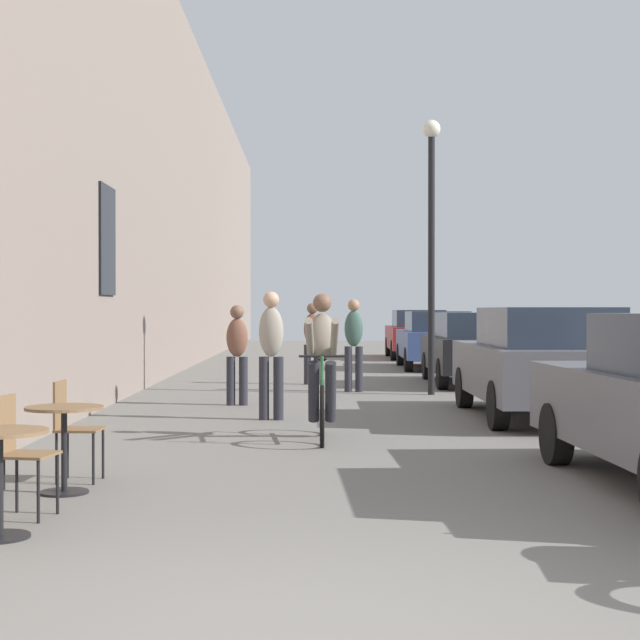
{
  "coord_description": "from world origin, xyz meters",
  "views": [
    {
      "loc": [
        -0.02,
        -4.52,
        1.52
      ],
      "look_at": [
        0.18,
        16.75,
        1.3
      ],
      "focal_mm": 55.76,
      "sensor_mm": 36.0,
      "label": 1
    }
  ],
  "objects_px": {
    "cafe_table_near": "(0,460)",
    "parked_car_third": "(473,347)",
    "cafe_chair_mid_toward_street": "(72,423)",
    "pedestrian_near": "(271,347)",
    "street_lamp": "(431,221)",
    "parked_car_fifth": "(417,333)",
    "pedestrian_far": "(354,340)",
    "parked_car_second": "(540,361)",
    "cafe_chair_near_toward_wall": "(17,447)",
    "pedestrian_furthest": "(312,339)",
    "pedestrian_mid": "(237,349)",
    "parked_car_fourth": "(435,339)",
    "cafe_table_mid": "(64,430)",
    "cyclist_on_bicycle": "(322,370)"
  },
  "relations": [
    {
      "from": "cafe_table_mid",
      "to": "parked_car_fourth",
      "type": "bearing_deg",
      "value": 73.11
    },
    {
      "from": "pedestrian_near",
      "to": "pedestrian_furthest",
      "type": "relative_size",
      "value": 1.07
    },
    {
      "from": "parked_car_fourth",
      "to": "parked_car_third",
      "type": "bearing_deg",
      "value": -88.98
    },
    {
      "from": "cafe_table_near",
      "to": "cyclist_on_bicycle",
      "type": "height_order",
      "value": "cyclist_on_bicycle"
    },
    {
      "from": "pedestrian_furthest",
      "to": "parked_car_third",
      "type": "distance_m",
      "value": 3.27
    },
    {
      "from": "cafe_chair_near_toward_wall",
      "to": "pedestrian_furthest",
      "type": "relative_size",
      "value": 0.54
    },
    {
      "from": "cafe_chair_mid_toward_street",
      "to": "pedestrian_far",
      "type": "relative_size",
      "value": 0.52
    },
    {
      "from": "cafe_table_mid",
      "to": "pedestrian_far",
      "type": "bearing_deg",
      "value": 74.37
    },
    {
      "from": "cafe_chair_near_toward_wall",
      "to": "parked_car_second",
      "type": "xyz_separation_m",
      "value": [
        5.33,
        6.5,
        0.29
      ]
    },
    {
      "from": "cafe_table_near",
      "to": "street_lamp",
      "type": "bearing_deg",
      "value": 69.14
    },
    {
      "from": "cafe_chair_near_toward_wall",
      "to": "parked_car_third",
      "type": "bearing_deg",
      "value": 66.96
    },
    {
      "from": "pedestrian_mid",
      "to": "street_lamp",
      "type": "distance_m",
      "value": 4.43
    },
    {
      "from": "parked_car_third",
      "to": "pedestrian_near",
      "type": "bearing_deg",
      "value": -121.02
    },
    {
      "from": "cafe_table_mid",
      "to": "cyclist_on_bicycle",
      "type": "relative_size",
      "value": 0.41
    },
    {
      "from": "street_lamp",
      "to": "parked_car_fifth",
      "type": "bearing_deg",
      "value": 84.95
    },
    {
      "from": "street_lamp",
      "to": "parked_car_second",
      "type": "bearing_deg",
      "value": -75.2
    },
    {
      "from": "cafe_table_near",
      "to": "parked_car_third",
      "type": "distance_m",
      "value": 14.48
    },
    {
      "from": "pedestrian_far",
      "to": "parked_car_fifth",
      "type": "xyz_separation_m",
      "value": [
        2.53,
        12.57,
        -0.18
      ]
    },
    {
      "from": "cafe_table_mid",
      "to": "pedestrian_near",
      "type": "distance_m",
      "value": 5.68
    },
    {
      "from": "cafe_chair_mid_toward_street",
      "to": "street_lamp",
      "type": "bearing_deg",
      "value": 64.39
    },
    {
      "from": "pedestrian_mid",
      "to": "parked_car_third",
      "type": "distance_m",
      "value": 6.19
    },
    {
      "from": "pedestrian_mid",
      "to": "street_lamp",
      "type": "bearing_deg",
      "value": 30.04
    },
    {
      "from": "cafe_table_near",
      "to": "cyclist_on_bicycle",
      "type": "bearing_deg",
      "value": 66.37
    },
    {
      "from": "pedestrian_near",
      "to": "pedestrian_far",
      "type": "height_order",
      "value": "pedestrian_near"
    },
    {
      "from": "cafe_table_near",
      "to": "pedestrian_near",
      "type": "relative_size",
      "value": 0.41
    },
    {
      "from": "cafe_table_mid",
      "to": "street_lamp",
      "type": "distance_m",
      "value": 10.68
    },
    {
      "from": "cafe_chair_mid_toward_street",
      "to": "pedestrian_near",
      "type": "relative_size",
      "value": 0.5
    },
    {
      "from": "pedestrian_far",
      "to": "parked_car_fourth",
      "type": "relative_size",
      "value": 0.41
    },
    {
      "from": "cafe_chair_mid_toward_street",
      "to": "cyclist_on_bicycle",
      "type": "height_order",
      "value": "cyclist_on_bicycle"
    },
    {
      "from": "pedestrian_near",
      "to": "parked_car_fourth",
      "type": "height_order",
      "value": "pedestrian_near"
    },
    {
      "from": "cafe_table_near",
      "to": "cafe_chair_near_toward_wall",
      "type": "height_order",
      "value": "cafe_chair_near_toward_wall"
    },
    {
      "from": "cafe_chair_near_toward_wall",
      "to": "parked_car_fifth",
      "type": "distance_m",
      "value": 24.26
    },
    {
      "from": "pedestrian_near",
      "to": "pedestrian_furthest",
      "type": "distance_m",
      "value": 6.51
    },
    {
      "from": "cafe_table_mid",
      "to": "pedestrian_near",
      "type": "height_order",
      "value": "pedestrian_near"
    },
    {
      "from": "cafe_table_near",
      "to": "parked_car_fifth",
      "type": "relative_size",
      "value": 0.17
    },
    {
      "from": "cafe_chair_near_toward_wall",
      "to": "cafe_table_mid",
      "type": "xyz_separation_m",
      "value": [
        0.11,
        0.95,
        0.0
      ]
    },
    {
      "from": "cafe_chair_mid_toward_street",
      "to": "pedestrian_far",
      "type": "distance_m",
      "value": 10.0
    },
    {
      "from": "cafe_chair_mid_toward_street",
      "to": "parked_car_third",
      "type": "relative_size",
      "value": 0.22
    },
    {
      "from": "street_lamp",
      "to": "parked_car_fourth",
      "type": "height_order",
      "value": "street_lamp"
    },
    {
      "from": "cafe_chair_mid_toward_street",
      "to": "parked_car_second",
      "type": "distance_m",
      "value": 7.28
    },
    {
      "from": "parked_car_second",
      "to": "parked_car_third",
      "type": "distance_m",
      "value": 6.29
    },
    {
      "from": "pedestrian_furthest",
      "to": "parked_car_fifth",
      "type": "xyz_separation_m",
      "value": [
        3.29,
        10.75,
        -0.15
      ]
    },
    {
      "from": "pedestrian_far",
      "to": "parked_car_second",
      "type": "relative_size",
      "value": 0.39
    },
    {
      "from": "parked_car_fourth",
      "to": "parked_car_fifth",
      "type": "relative_size",
      "value": 0.98
    },
    {
      "from": "cafe_table_near",
      "to": "cafe_chair_near_toward_wall",
      "type": "distance_m",
      "value": 0.66
    },
    {
      "from": "pedestrian_mid",
      "to": "parked_car_fourth",
      "type": "distance_m",
      "value": 10.64
    },
    {
      "from": "pedestrian_near",
      "to": "cafe_table_near",
      "type": "bearing_deg",
      "value": -102.18
    },
    {
      "from": "cafe_chair_mid_toward_street",
      "to": "pedestrian_furthest",
      "type": "height_order",
      "value": "pedestrian_furthest"
    },
    {
      "from": "cafe_table_near",
      "to": "pedestrian_mid",
      "type": "relative_size",
      "value": 0.45
    },
    {
      "from": "cafe_chair_mid_toward_street",
      "to": "parked_car_fourth",
      "type": "xyz_separation_m",
      "value": [
        5.32,
        16.68,
        0.25
      ]
    }
  ]
}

